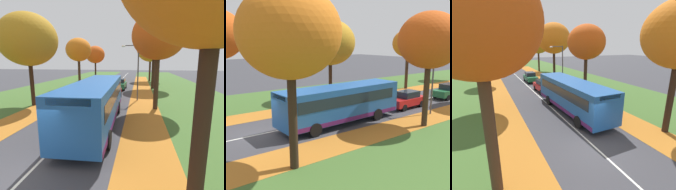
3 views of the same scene
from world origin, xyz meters
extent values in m
plane|color=#38383D|center=(0.00, 0.00, 0.00)|extent=(160.00, 160.00, 0.00)
cube|color=#3D6028|center=(-9.20, 20.00, 0.00)|extent=(12.00, 90.00, 0.01)
cube|color=#B26B23|center=(-4.60, 14.00, 0.01)|extent=(2.80, 60.00, 0.00)
cube|color=#B26B23|center=(4.60, 14.00, 0.01)|extent=(2.80, 60.00, 0.00)
cube|color=silver|center=(0.00, 20.00, 0.00)|extent=(0.12, 80.00, 0.01)
cylinder|color=black|center=(-6.03, 10.32, 2.11)|extent=(0.38, 0.38, 4.22)
ellipsoid|color=#B27F1E|center=(-6.03, 10.32, 6.21)|extent=(5.31, 5.31, 4.78)
cylinder|color=#382619|center=(-5.56, 22.53, 2.27)|extent=(0.41, 0.41, 4.53)
ellipsoid|color=orange|center=(-5.56, 22.53, 6.06)|extent=(4.07, 4.07, 3.66)
cylinder|color=black|center=(5.83, -0.27, 2.46)|extent=(0.44, 0.44, 4.93)
ellipsoid|color=orange|center=(5.83, -0.27, 6.75)|extent=(4.86, 4.86, 4.37)
cylinder|color=#382619|center=(5.66, 10.86, 2.36)|extent=(0.42, 0.42, 4.71)
ellipsoid|color=#C64C14|center=(5.66, 10.86, 6.42)|extent=(4.56, 4.56, 4.10)
cylinder|color=#47474C|center=(4.00, 14.13, 3.00)|extent=(0.14, 0.14, 6.00)
cylinder|color=#47474C|center=(3.20, 14.13, 5.90)|extent=(1.60, 0.10, 0.10)
ellipsoid|color=silver|center=(2.40, 14.13, 5.85)|extent=(0.44, 0.28, 0.20)
cube|color=#1E5199|center=(1.40, 6.11, 1.73)|extent=(2.88, 10.48, 2.50)
cube|color=#19232D|center=(1.59, 0.98, 2.08)|extent=(2.30, 0.18, 1.30)
cube|color=#19232D|center=(1.40, 6.11, 2.13)|extent=(2.87, 9.24, 0.80)
cube|color=#4C1951|center=(1.40, 6.11, 0.66)|extent=(2.89, 10.28, 0.32)
cube|color=yellow|center=(1.59, 0.96, 2.80)|extent=(1.75, 0.14, 0.28)
cylinder|color=black|center=(2.70, 2.94, 0.48)|extent=(0.34, 0.97, 0.96)
cylinder|color=black|center=(0.33, 2.85, 0.48)|extent=(0.34, 0.97, 0.96)
cylinder|color=black|center=(2.48, 9.02, 0.48)|extent=(0.34, 0.97, 0.96)
cylinder|color=black|center=(0.10, 8.93, 0.48)|extent=(0.34, 0.97, 0.96)
cube|color=#B21919|center=(1.22, 14.25, 0.67)|extent=(1.81, 4.24, 0.70)
cube|color=#19232D|center=(1.22, 14.40, 1.32)|extent=(1.50, 2.05, 0.60)
cylinder|color=black|center=(2.04, 12.97, 0.32)|extent=(0.24, 0.65, 0.64)
cylinder|color=black|center=(0.47, 12.93, 0.32)|extent=(0.24, 0.65, 0.64)
cylinder|color=black|center=(1.97, 15.58, 0.32)|extent=(0.24, 0.65, 0.64)
cylinder|color=black|center=(0.40, 15.54, 0.32)|extent=(0.24, 0.65, 0.64)
cube|color=#1E6038|center=(1.25, 21.56, 0.67)|extent=(1.78, 4.23, 0.70)
cube|color=#19232D|center=(1.25, 21.71, 1.32)|extent=(1.48, 2.04, 0.60)
cylinder|color=black|center=(2.00, 20.25, 0.32)|extent=(0.23, 0.64, 0.64)
cylinder|color=black|center=(0.44, 20.28, 0.32)|extent=(0.23, 0.64, 0.64)
cylinder|color=black|center=(0.49, 22.88, 0.32)|extent=(0.23, 0.64, 0.64)
camera|label=1|loc=(4.16, -4.98, 4.29)|focal=28.00mm
camera|label=2|loc=(17.10, -5.89, 6.37)|focal=42.00mm
camera|label=3|loc=(-5.67, -7.77, 6.11)|focal=28.00mm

